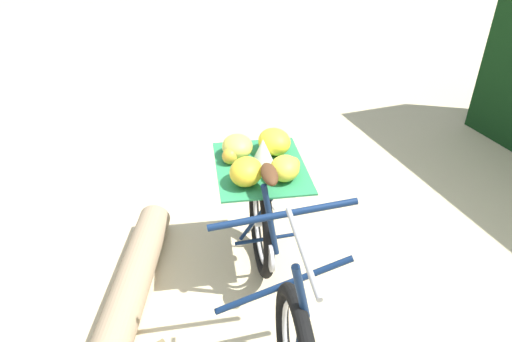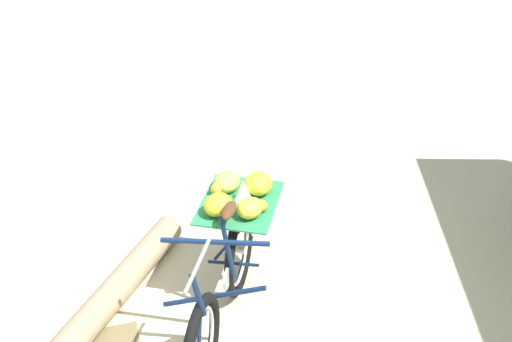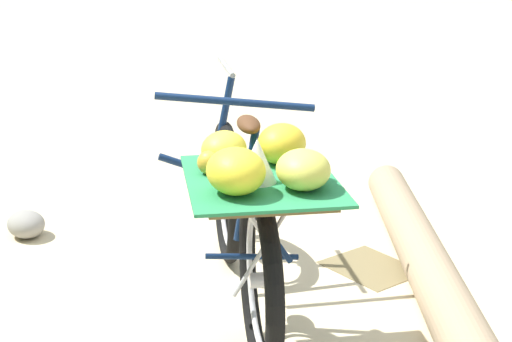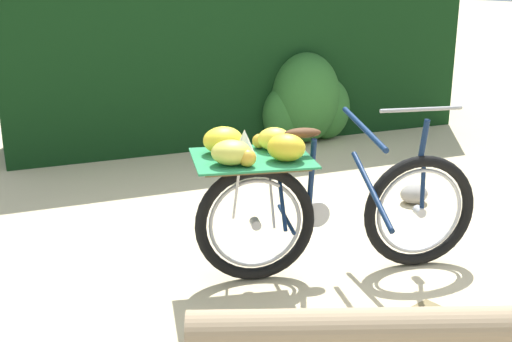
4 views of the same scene
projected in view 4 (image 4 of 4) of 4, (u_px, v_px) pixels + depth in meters
name	position (u px, v px, depth m)	size (l,w,h in m)	color
ground_plane	(324.00, 269.00, 4.17)	(60.00, 60.00, 0.00)	beige
foliage_hedge	(240.00, 37.00, 7.10)	(5.03, 0.90, 2.20)	black
bicycle	(314.00, 196.00, 3.95)	(1.71, 1.11, 1.03)	black
fallen_log	(422.00, 330.00, 3.26)	(0.23, 0.23, 2.34)	#9E8466
shrub_cluster	(307.00, 103.00, 7.06)	(1.01, 0.70, 0.97)	#2D6628
path_stone	(414.00, 194.00, 5.30)	(0.24, 0.20, 0.15)	gray
leaf_litter_patch	(429.00, 324.00, 3.52)	(0.44, 0.36, 0.01)	olive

